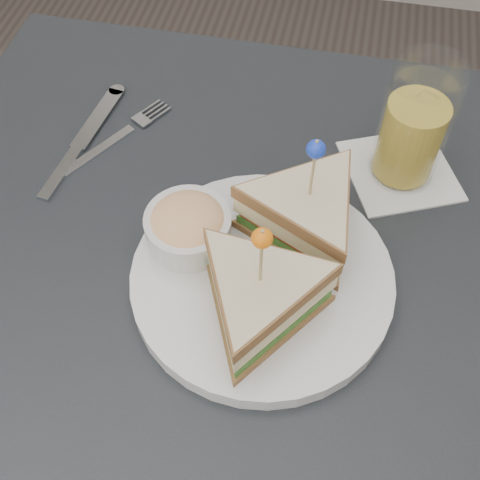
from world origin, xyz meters
name	(u,v)px	position (x,y,z in m)	size (l,w,h in m)	color
ground_plane	(234,464)	(0.00, 0.00, 0.00)	(3.50, 3.50, 0.00)	#3F3833
table	(230,307)	(0.00, 0.00, 0.67)	(0.80, 0.80, 0.75)	black
plate_meal	(269,257)	(0.04, 0.00, 0.79)	(0.36, 0.36, 0.16)	silver
cutlery_fork	(122,134)	(-0.18, 0.18, 0.75)	(0.10, 0.15, 0.00)	white
cutlery_knife	(81,144)	(-0.22, 0.15, 0.75)	(0.04, 0.21, 0.01)	silver
drink_set	(413,130)	(0.17, 0.19, 0.82)	(0.16, 0.16, 0.16)	silver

